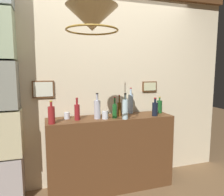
{
  "coord_description": "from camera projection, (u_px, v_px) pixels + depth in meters",
  "views": [
    {
      "loc": [
        -0.78,
        -1.68,
        1.55
      ],
      "look_at": [
        0.0,
        0.77,
        1.21
      ],
      "focal_mm": 33.75,
      "sensor_mm": 36.0,
      "label": 1
    }
  ],
  "objects": [
    {
      "name": "liquor_bottle_rye",
      "position": [
        119.0,
        109.0,
        2.71
      ],
      "size": [
        0.05,
        0.05,
        0.28
      ],
      "color": "brown",
      "rests_on": "bar_shelf_unit"
    },
    {
      "name": "liquor_bottle_tequila",
      "position": [
        115.0,
        110.0,
        2.6
      ],
      "size": [
        0.06,
        0.06,
        0.27
      ],
      "color": "#1B5722",
      "rests_on": "bar_shelf_unit"
    },
    {
      "name": "liquor_bottle_port",
      "position": [
        155.0,
        109.0,
        2.73
      ],
      "size": [
        0.07,
        0.07,
        0.24
      ],
      "color": "black",
      "rests_on": "bar_shelf_unit"
    },
    {
      "name": "glass_tumbler_highball",
      "position": [
        67.0,
        116.0,
        2.57
      ],
      "size": [
        0.07,
        0.07,
        0.08
      ],
      "color": "silver",
      "rests_on": "bar_shelf_unit"
    },
    {
      "name": "liquor_bottle_bourbon",
      "position": [
        125.0,
        109.0,
        2.55
      ],
      "size": [
        0.07,
        0.07,
        0.32
      ],
      "color": "silver",
      "rests_on": "bar_shelf_unit"
    },
    {
      "name": "panelled_rear_partition",
      "position": [
        105.0,
        75.0,
        2.87
      ],
      "size": [
        3.66,
        0.15,
        2.82
      ],
      "color": "beige",
      "rests_on": "ground"
    },
    {
      "name": "liquor_bottle_vermouth",
      "position": [
        97.0,
        109.0,
        2.56
      ],
      "size": [
        0.08,
        0.08,
        0.32
      ],
      "color": "#B6B8C6",
      "rests_on": "bar_shelf_unit"
    },
    {
      "name": "glass_tumbler_rocks",
      "position": [
        156.0,
        111.0,
        2.83
      ],
      "size": [
        0.06,
        0.06,
        0.09
      ],
      "color": "silver",
      "rests_on": "bar_shelf_unit"
    },
    {
      "name": "pendant_lamp",
      "position": [
        92.0,
        19.0,
        1.73
      ],
      "size": [
        0.44,
        0.44,
        0.61
      ],
      "color": "beige"
    },
    {
      "name": "liquor_bottle_whiskey",
      "position": [
        51.0,
        115.0,
        2.32
      ],
      "size": [
        0.08,
        0.08,
        0.26
      ],
      "color": "maroon",
      "rests_on": "bar_shelf_unit"
    },
    {
      "name": "liquor_bottle_amaro",
      "position": [
        77.0,
        112.0,
        2.5
      ],
      "size": [
        0.06,
        0.06,
        0.27
      ],
      "color": "maroon",
      "rests_on": "bar_shelf_unit"
    },
    {
      "name": "liquor_bottle_scotch",
      "position": [
        159.0,
        106.0,
        2.92
      ],
      "size": [
        0.07,
        0.07,
        0.23
      ],
      "color": "#1A5321",
      "rests_on": "bar_shelf_unit"
    },
    {
      "name": "glass_tumbler_shot",
      "position": [
        105.0,
        115.0,
        2.57
      ],
      "size": [
        0.08,
        0.08,
        0.1
      ],
      "color": "silver",
      "rests_on": "bar_shelf_unit"
    },
    {
      "name": "liquor_bottle_brandy",
      "position": [
        131.0,
        103.0,
        2.9
      ],
      "size": [
        0.07,
        0.07,
        0.35
      ],
      "color": "#A6C6E4",
      "rests_on": "bar_shelf_unit"
    },
    {
      "name": "bar_shelf_unit",
      "position": [
        111.0,
        153.0,
        2.74
      ],
      "size": [
        1.6,
        0.4,
        0.96
      ],
      "primitive_type": "cube",
      "color": "brown",
      "rests_on": "ground"
    }
  ]
}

